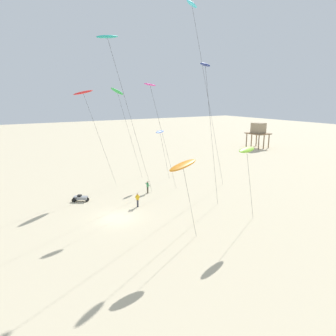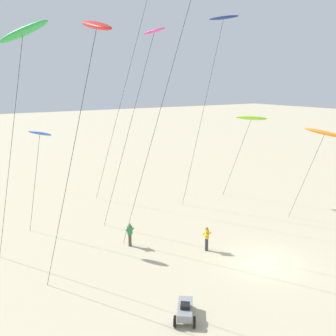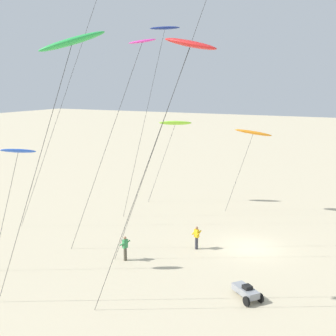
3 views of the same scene
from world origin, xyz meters
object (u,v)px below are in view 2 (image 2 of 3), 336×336
kite_magenta (153,36)px  kite_orange (325,133)px  kite_green (22,33)px  beach_buggy (185,310)px  kite_flyer_nearest (130,234)px  kite_blue (40,135)px  kite_red (96,28)px  kite_lime (251,118)px  kite_navy (223,21)px  kite_flyer_middle (207,238)px

kite_magenta → kite_orange: kite_magenta is taller
kite_green → beach_buggy: 15.73m
kite_flyer_nearest → kite_blue: bearing=134.7°
kite_red → kite_orange: 20.35m
kite_red → kite_blue: 12.48m
kite_green → beach_buggy: (4.84, -7.39, -13.01)m
kite_orange → kite_lime: (-0.30, 7.55, 0.57)m
kite_navy → kite_flyer_nearest: size_ratio=9.65×
kite_orange → kite_magenta: bearing=163.5°
kite_green → kite_navy: kite_navy is taller
kite_blue → kite_orange: (19.16, -8.61, -0.31)m
kite_red → kite_flyer_nearest: bearing=55.4°
kite_orange → kite_flyer_middle: (-10.68, 0.72, -6.37)m
kite_blue → beach_buggy: kite_blue is taller
kite_flyer_nearest → beach_buggy: size_ratio=0.84×
kite_magenta → kite_green: 8.19m
kite_lime → beach_buggy: kite_lime is taller
kite_red → kite_flyer_middle: (8.61, 3.24, -12.34)m
kite_red → kite_green: (-1.73, 5.30, 0.20)m
kite_red → kite_flyer_nearest: (4.58, 6.63, -12.34)m
kite_lime → beach_buggy: bearing=-142.6°
kite_orange → beach_buggy: bearing=-164.1°
kite_blue → kite_navy: size_ratio=0.49×
kite_magenta → kite_blue: 10.10m
kite_red → kite_flyer_middle: kite_red is taller
kite_orange → kite_flyer_middle: 12.46m
kite_blue → kite_orange: bearing=-24.2°
kite_lime → kite_green: bearing=-167.1°
kite_orange → kite_flyer_nearest: 16.55m
kite_lime → kite_flyer_middle: (-10.38, -6.83, -6.94)m
kite_magenta → beach_buggy: 16.22m
kite_blue → kite_flyer_nearest: bearing=-45.3°
kite_magenta → beach_buggy: (-3.27, -8.43, -13.46)m
kite_green → kite_orange: bearing=-7.5°
kite_navy → kite_orange: bearing=-49.3°
kite_orange → kite_green: size_ratio=0.55×
kite_magenta → kite_orange: (12.90, -3.83, -6.63)m
kite_lime → beach_buggy: size_ratio=4.12×
kite_red → beach_buggy: kite_red is taller
kite_magenta → kite_navy: kite_navy is taller
kite_lime → kite_navy: bearing=-163.9°
kite_red → kite_flyer_middle: bearing=20.6°
beach_buggy → kite_lime: bearing=37.4°
kite_orange → kite_flyer_nearest: bearing=164.4°
kite_flyer_middle → kite_blue: bearing=137.1°
beach_buggy → kite_blue: bearing=102.7°
kite_orange → kite_lime: size_ratio=0.95×
kite_magenta → kite_flyer_nearest: bearing=170.9°
kite_green → kite_lime: kite_green is taller
kite_blue → beach_buggy: bearing=-77.3°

